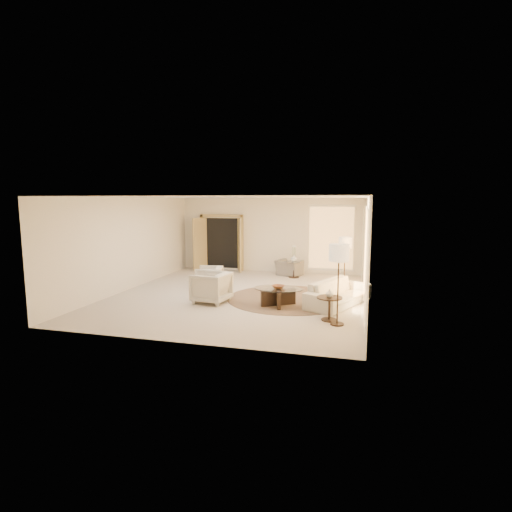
% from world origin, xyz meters
% --- Properties ---
extents(room, '(7.04, 8.04, 2.83)m').
position_xyz_m(room, '(0.00, 0.00, 1.40)').
color(room, beige).
rests_on(room, ground).
extents(windows_right, '(0.10, 6.40, 2.40)m').
position_xyz_m(windows_right, '(3.45, 0.10, 1.35)').
color(windows_right, '#FEBB65').
rests_on(windows_right, room).
extents(window_back_corner, '(1.70, 0.10, 2.40)m').
position_xyz_m(window_back_corner, '(2.30, 3.95, 1.35)').
color(window_back_corner, '#FEBB65').
rests_on(window_back_corner, room).
extents(curtains_right, '(0.06, 5.20, 2.60)m').
position_xyz_m(curtains_right, '(3.40, 1.00, 1.30)').
color(curtains_right, '#D1C68A').
rests_on(curtains_right, room).
extents(french_doors, '(1.95, 0.66, 2.16)m').
position_xyz_m(french_doors, '(-1.90, 3.82, 1.07)').
color(french_doors, tan).
rests_on(french_doors, room).
extents(area_rug, '(4.01, 4.01, 0.01)m').
position_xyz_m(area_rug, '(1.45, -0.06, 0.01)').
color(area_rug, '#3F2C1F').
rests_on(area_rug, room).
extents(sofa, '(1.69, 2.36, 0.64)m').
position_xyz_m(sofa, '(2.83, -0.37, 0.32)').
color(sofa, beige).
rests_on(sofa, room).
extents(armchair_left, '(0.82, 0.86, 0.77)m').
position_xyz_m(armchair_left, '(-1.13, 0.54, 0.38)').
color(armchair_left, beige).
rests_on(armchair_left, room).
extents(armchair_right, '(0.94, 0.98, 0.90)m').
position_xyz_m(armchair_right, '(-0.48, -0.98, 0.45)').
color(armchair_right, beige).
rests_on(armchair_right, room).
extents(accent_chair, '(1.00, 0.83, 0.75)m').
position_xyz_m(accent_chair, '(0.86, 3.40, 0.37)').
color(accent_chair, gray).
rests_on(accent_chair, room).
extents(coffee_table, '(1.64, 1.64, 0.46)m').
position_xyz_m(coffee_table, '(1.33, -0.86, 0.29)').
color(coffee_table, black).
rests_on(coffee_table, room).
extents(end_table, '(0.58, 0.58, 0.54)m').
position_xyz_m(end_table, '(2.71, -1.82, 0.37)').
color(end_table, black).
rests_on(end_table, room).
extents(side_table, '(0.49, 0.49, 0.57)m').
position_xyz_m(side_table, '(1.10, 3.03, 0.34)').
color(side_table, black).
rests_on(side_table, room).
extents(floor_lamp_near, '(0.39, 0.39, 1.62)m').
position_xyz_m(floor_lamp_near, '(2.90, 1.44, 1.38)').
color(floor_lamp_near, black).
rests_on(floor_lamp_near, room).
extents(floor_lamp_far, '(0.43, 0.43, 1.79)m').
position_xyz_m(floor_lamp_far, '(2.90, -2.09, 1.52)').
color(floor_lamp_far, black).
rests_on(floor_lamp_far, room).
extents(bowl, '(0.38, 0.38, 0.08)m').
position_xyz_m(bowl, '(1.33, -0.86, 0.50)').
color(bowl, brown).
rests_on(bowl, coffee_table).
extents(end_vase, '(0.18, 0.18, 0.18)m').
position_xyz_m(end_vase, '(2.71, -1.82, 0.63)').
color(end_vase, white).
rests_on(end_vase, end_table).
extents(side_vase, '(0.27, 0.27, 0.24)m').
position_xyz_m(side_vase, '(1.10, 3.03, 0.69)').
color(side_vase, white).
rests_on(side_vase, side_table).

